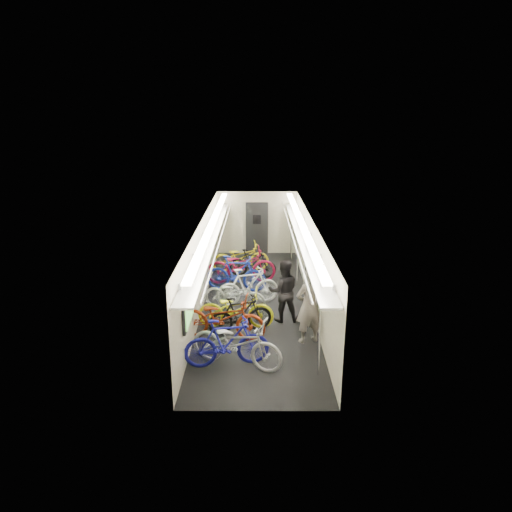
{
  "coord_description": "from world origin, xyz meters",
  "views": [
    {
      "loc": [
        0.0,
        -12.03,
        5.06
      ],
      "look_at": [
        -0.03,
        0.8,
        1.15
      ],
      "focal_mm": 32.0,
      "sensor_mm": 36.0,
      "label": 1
    }
  ],
  "objects_px": {
    "backpack": "(321,276)",
    "bicycle_1": "(227,343)",
    "passenger_mid": "(284,291)",
    "bicycle_0": "(237,343)",
    "passenger_near": "(309,306)"
  },
  "relations": [
    {
      "from": "bicycle_0",
      "to": "bicycle_1",
      "type": "bearing_deg",
      "value": 109.19
    },
    {
      "from": "bicycle_1",
      "to": "passenger_mid",
      "type": "height_order",
      "value": "passenger_mid"
    },
    {
      "from": "bicycle_1",
      "to": "passenger_near",
      "type": "relative_size",
      "value": 1.0
    },
    {
      "from": "passenger_mid",
      "to": "backpack",
      "type": "height_order",
      "value": "passenger_mid"
    },
    {
      "from": "bicycle_0",
      "to": "passenger_mid",
      "type": "xyz_separation_m",
      "value": [
        1.11,
        2.26,
        0.28
      ]
    },
    {
      "from": "passenger_mid",
      "to": "passenger_near",
      "type": "bearing_deg",
      "value": 110.28
    },
    {
      "from": "backpack",
      "to": "bicycle_1",
      "type": "bearing_deg",
      "value": -147.43
    },
    {
      "from": "passenger_mid",
      "to": "backpack",
      "type": "xyz_separation_m",
      "value": [
        0.93,
        -0.13,
        0.46
      ]
    },
    {
      "from": "bicycle_1",
      "to": "backpack",
      "type": "relative_size",
      "value": 4.75
    },
    {
      "from": "bicycle_0",
      "to": "passenger_mid",
      "type": "height_order",
      "value": "passenger_mid"
    },
    {
      "from": "passenger_mid",
      "to": "backpack",
      "type": "relative_size",
      "value": 4.32
    },
    {
      "from": "passenger_near",
      "to": "backpack",
      "type": "relative_size",
      "value": 4.77
    },
    {
      "from": "bicycle_1",
      "to": "passenger_mid",
      "type": "xyz_separation_m",
      "value": [
        1.31,
        2.25,
        0.28
      ]
    },
    {
      "from": "bicycle_1",
      "to": "bicycle_0",
      "type": "bearing_deg",
      "value": -101.63
    },
    {
      "from": "bicycle_1",
      "to": "passenger_mid",
      "type": "relative_size",
      "value": 1.1
    }
  ]
}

